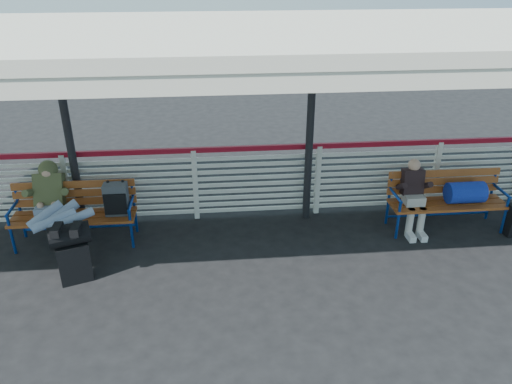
{
  "coord_description": "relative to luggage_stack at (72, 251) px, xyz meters",
  "views": [
    {
      "loc": [
        0.29,
        -5.42,
        4.02
      ],
      "look_at": [
        0.9,
        1.0,
        0.87
      ],
      "focal_mm": 35.0,
      "sensor_mm": 36.0,
      "label": 1
    }
  ],
  "objects": [
    {
      "name": "fence",
      "position": [
        1.59,
        1.58,
        0.2
      ],
      "size": [
        12.08,
        0.08,
        1.24
      ],
      "color": "silver",
      "rests_on": "ground"
    },
    {
      "name": "canopy",
      "position": [
        1.59,
        0.55,
        2.58
      ],
      "size": [
        12.6,
        3.6,
        3.16
      ],
      "color": "silver",
      "rests_on": "ground"
    },
    {
      "name": "ground",
      "position": [
        1.59,
        -0.32,
        -0.46
      ],
      "size": [
        60.0,
        60.0,
        0.0
      ],
      "primitive_type": "plane",
      "color": "black",
      "rests_on": "ground"
    },
    {
      "name": "companion_person",
      "position": [
        4.95,
        0.88,
        0.14
      ],
      "size": [
        0.32,
        0.66,
        1.15
      ],
      "color": "#B7B0A6",
      "rests_on": "ground"
    },
    {
      "name": "bench_left",
      "position": [
        0.02,
        1.03,
        0.14
      ],
      "size": [
        1.8,
        0.56,
        0.95
      ],
      "color": "#9D4B1E",
      "rests_on": "ground"
    },
    {
      "name": "bench_right",
      "position": [
        5.62,
        0.89,
        0.13
      ],
      "size": [
        1.8,
        0.56,
        0.92
      ],
      "color": "#9D4B1E",
      "rests_on": "ground"
    },
    {
      "name": "traveler_man",
      "position": [
        -0.35,
        0.69,
        0.25
      ],
      "size": [
        0.94,
        1.63,
        0.77
      ],
      "color": "#94AAC7",
      "rests_on": "ground"
    },
    {
      "name": "luggage_stack",
      "position": [
        0.0,
        0.0,
        0.0
      ],
      "size": [
        0.57,
        0.44,
        0.85
      ],
      "rotation": [
        0.0,
        0.0,
        0.33
      ],
      "color": "black",
      "rests_on": "ground"
    }
  ]
}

